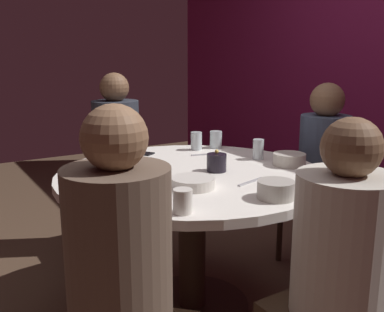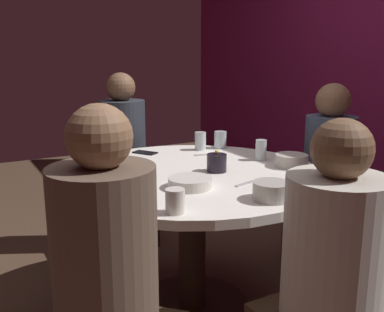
{
  "view_description": "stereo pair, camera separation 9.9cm",
  "coord_description": "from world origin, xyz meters",
  "px_view_note": "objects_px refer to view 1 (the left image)",
  "views": [
    {
      "loc": [
        1.79,
        -1.12,
        1.31
      ],
      "look_at": [
        0.0,
        0.0,
        0.83
      ],
      "focal_mm": 41.11,
      "sensor_mm": 36.0,
      "label": 1
    },
    {
      "loc": [
        1.84,
        -1.04,
        1.31
      ],
      "look_at": [
        0.0,
        0.0,
        0.83
      ],
      "focal_mm": 41.11,
      "sensor_mm": 36.0,
      "label": 2
    }
  ],
  "objects_px": {
    "bowl_small_white": "(193,183)",
    "cup_center_front": "(183,201)",
    "seated_diner_left": "(116,142)",
    "wine_glass": "(101,146)",
    "dining_table": "(192,201)",
    "seated_diner_right": "(343,248)",
    "cup_by_left_diner": "(258,149)",
    "cell_phone": "(142,153)",
    "cup_by_right_diner": "(196,141)",
    "bowl_salad_center": "(289,159)",
    "dinner_plate": "(120,189)",
    "candle_holder": "(217,162)",
    "bowl_serving_large": "(276,190)",
    "seated_diner_front_right": "(119,261)",
    "cup_near_candle": "(216,140)",
    "seated_diner_back": "(324,156)"
  },
  "relations": [
    {
      "from": "bowl_small_white",
      "to": "cup_center_front",
      "type": "height_order",
      "value": "cup_center_front"
    },
    {
      "from": "seated_diner_left",
      "to": "wine_glass",
      "type": "relative_size",
      "value": 6.85
    },
    {
      "from": "dining_table",
      "to": "seated_diner_right",
      "type": "distance_m",
      "value": 0.93
    },
    {
      "from": "cup_by_left_diner",
      "to": "cell_phone",
      "type": "bearing_deg",
      "value": -133.8
    },
    {
      "from": "cup_by_right_diner",
      "to": "cup_center_front",
      "type": "relative_size",
      "value": 1.2
    },
    {
      "from": "bowl_salad_center",
      "to": "bowl_small_white",
      "type": "distance_m",
      "value": 0.65
    },
    {
      "from": "dining_table",
      "to": "bowl_salad_center",
      "type": "relative_size",
      "value": 7.91
    },
    {
      "from": "seated_diner_left",
      "to": "bowl_salad_center",
      "type": "bearing_deg",
      "value": 24.03
    },
    {
      "from": "dinner_plate",
      "to": "cup_by_right_diner",
      "type": "height_order",
      "value": "cup_by_right_diner"
    },
    {
      "from": "dining_table",
      "to": "cup_by_left_diner",
      "type": "height_order",
      "value": "cup_by_left_diner"
    },
    {
      "from": "wine_glass",
      "to": "cup_by_right_diner",
      "type": "xyz_separation_m",
      "value": [
        -0.19,
        0.68,
        -0.07
      ]
    },
    {
      "from": "dinner_plate",
      "to": "cell_phone",
      "type": "height_order",
      "value": "dinner_plate"
    },
    {
      "from": "dining_table",
      "to": "seated_diner_right",
      "type": "bearing_deg",
      "value": 0.0
    },
    {
      "from": "candle_holder",
      "to": "cup_center_front",
      "type": "height_order",
      "value": "candle_holder"
    },
    {
      "from": "dinner_plate",
      "to": "bowl_serving_large",
      "type": "relative_size",
      "value": 1.43
    },
    {
      "from": "seated_diner_right",
      "to": "dinner_plate",
      "type": "relative_size",
      "value": 5.24
    },
    {
      "from": "candle_holder",
      "to": "bowl_small_white",
      "type": "height_order",
      "value": "candle_holder"
    },
    {
      "from": "seated_diner_front_right",
      "to": "cup_center_front",
      "type": "height_order",
      "value": "seated_diner_front_right"
    },
    {
      "from": "seated_diner_left",
      "to": "cell_phone",
      "type": "height_order",
      "value": "seated_diner_left"
    },
    {
      "from": "dining_table",
      "to": "candle_holder",
      "type": "xyz_separation_m",
      "value": [
        0.06,
        0.11,
        0.2
      ]
    },
    {
      "from": "seated_diner_left",
      "to": "wine_glass",
      "type": "height_order",
      "value": "seated_diner_left"
    },
    {
      "from": "cell_phone",
      "to": "bowl_small_white",
      "type": "relative_size",
      "value": 0.72
    },
    {
      "from": "candle_holder",
      "to": "cup_near_candle",
      "type": "relative_size",
      "value": 1.05
    },
    {
      "from": "dining_table",
      "to": "dinner_plate",
      "type": "bearing_deg",
      "value": -77.05
    },
    {
      "from": "bowl_salad_center",
      "to": "cup_near_candle",
      "type": "xyz_separation_m",
      "value": [
        -0.57,
        -0.07,
        0.02
      ]
    },
    {
      "from": "bowl_salad_center",
      "to": "cup_near_candle",
      "type": "distance_m",
      "value": 0.58
    },
    {
      "from": "seated_diner_left",
      "to": "bowl_salad_center",
      "type": "xyz_separation_m",
      "value": [
        1.13,
        0.5,
        0.04
      ]
    },
    {
      "from": "dining_table",
      "to": "cup_by_right_diner",
      "type": "distance_m",
      "value": 0.56
    },
    {
      "from": "bowl_salad_center",
      "to": "cup_center_front",
      "type": "relative_size",
      "value": 1.85
    },
    {
      "from": "seated_diner_back",
      "to": "seated_diner_front_right",
      "type": "distance_m",
      "value": 1.76
    },
    {
      "from": "cup_center_front",
      "to": "bowl_salad_center",
      "type": "bearing_deg",
      "value": 110.75
    },
    {
      "from": "seated_diner_back",
      "to": "bowl_small_white",
      "type": "relative_size",
      "value": 5.98
    },
    {
      "from": "candle_holder",
      "to": "bowl_small_white",
      "type": "relative_size",
      "value": 0.57
    },
    {
      "from": "bowl_small_white",
      "to": "seated_diner_back",
      "type": "bearing_deg",
      "value": 101.95
    },
    {
      "from": "cell_phone",
      "to": "bowl_salad_center",
      "type": "height_order",
      "value": "bowl_salad_center"
    },
    {
      "from": "dinner_plate",
      "to": "seated_diner_right",
      "type": "bearing_deg",
      "value": 27.05
    },
    {
      "from": "dinner_plate",
      "to": "cell_phone",
      "type": "bearing_deg",
      "value": 147.08
    },
    {
      "from": "cup_by_left_diner",
      "to": "cup_center_front",
      "type": "relative_size",
      "value": 1.23
    },
    {
      "from": "seated_diner_front_right",
      "to": "cup_center_front",
      "type": "distance_m",
      "value": 0.39
    },
    {
      "from": "cup_near_candle",
      "to": "cup_by_right_diner",
      "type": "bearing_deg",
      "value": -97.41
    },
    {
      "from": "seated_diner_back",
      "to": "cup_near_candle",
      "type": "relative_size",
      "value": 11.0
    },
    {
      "from": "seated_diner_left",
      "to": "bowl_serving_large",
      "type": "xyz_separation_m",
      "value": [
        1.5,
        0.06,
        0.05
      ]
    },
    {
      "from": "bowl_serving_large",
      "to": "cup_by_right_diner",
      "type": "xyz_separation_m",
      "value": [
        -0.96,
        0.24,
        0.02
      ]
    },
    {
      "from": "seated_diner_left",
      "to": "seated_diner_right",
      "type": "bearing_deg",
      "value": 0.0
    },
    {
      "from": "cell_phone",
      "to": "bowl_salad_center",
      "type": "relative_size",
      "value": 0.83
    },
    {
      "from": "bowl_salad_center",
      "to": "bowl_small_white",
      "type": "height_order",
      "value": "bowl_salad_center"
    },
    {
      "from": "seated_diner_left",
      "to": "cup_by_left_diner",
      "type": "relative_size",
      "value": 10.73
    },
    {
      "from": "dining_table",
      "to": "bowl_salad_center",
      "type": "xyz_separation_m",
      "value": [
        0.16,
        0.5,
        0.19
      ]
    },
    {
      "from": "seated_diner_back",
      "to": "wine_glass",
      "type": "relative_size",
      "value": 6.59
    },
    {
      "from": "cup_near_candle",
      "to": "dinner_plate",
      "type": "bearing_deg",
      "value": -59.28
    }
  ]
}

